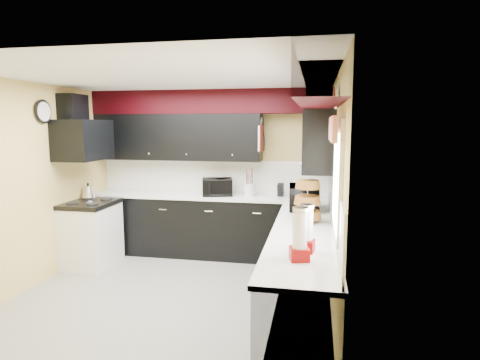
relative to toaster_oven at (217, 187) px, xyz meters
The scene contains 35 objects.
ground 1.82m from the toaster_oven, 96.34° to the right, with size 3.60×3.60×0.00m, color gray.
wall_back 0.42m from the toaster_oven, 115.73° to the left, with size 3.60×0.06×2.50m, color #E0C666.
wall_right 2.20m from the toaster_oven, 41.78° to the right, with size 0.06×3.60×2.50m, color #E0C666.
wall_left 2.45m from the toaster_oven, 143.30° to the right, with size 0.06×3.60×2.50m, color #E0C666.
ceiling 2.05m from the toaster_oven, 96.34° to the right, with size 3.60×3.60×0.06m, color white.
cab_back 0.64m from the toaster_oven, 167.11° to the left, with size 3.60×0.60×0.90m, color black.
cab_right 2.30m from the toaster_oven, 52.81° to the right, with size 0.60×3.00×0.90m, color black.
counter_back 0.22m from the toaster_oven, 167.11° to the left, with size 3.62×0.64×0.04m, color white.
counter_right 2.22m from the toaster_oven, 52.81° to the right, with size 0.64×3.02×0.04m, color white.
splash_back 0.39m from the toaster_oven, 116.41° to the left, with size 3.60×0.02×0.50m, color white.
splash_right 2.19m from the toaster_oven, 41.95° to the right, with size 0.02×3.60×0.50m, color white.
upper_back 1.00m from the toaster_oven, 166.24° to the left, with size 2.60×0.35×0.70m, color black.
upper_right 1.73m from the toaster_oven, 21.05° to the right, with size 0.35×1.80×0.70m, color black.
soffit_back 1.28m from the toaster_oven, 135.95° to the left, with size 3.60×0.36×0.35m, color black.
soffit_right 2.53m from the toaster_oven, 48.42° to the right, with size 0.36×3.24×0.35m, color black.
stove 1.92m from the toaster_oven, 156.79° to the right, with size 0.60×0.75×0.86m, color white.
cooktop 1.82m from the toaster_oven, 156.79° to the right, with size 0.62×0.77×0.06m, color black.
hood 1.99m from the toaster_oven, 157.40° to the right, with size 0.50×0.78×0.55m, color black.
hood_duct 2.28m from the toaster_oven, 158.85° to the right, with size 0.24×0.40×0.40m, color black.
window 2.91m from the toaster_oven, 55.52° to the right, with size 0.03×0.86×0.96m, color white, non-canonical shape.
valance 2.97m from the toaster_oven, 56.44° to the right, with size 0.04×0.88×0.20m, color red.
pan_top 1.14m from the toaster_oven, ahead, with size 0.03×0.22×0.40m, color black, non-canonical shape.
pan_mid 0.95m from the toaster_oven, ahead, with size 0.03×0.28×0.46m, color black, non-canonical shape.
pan_low 0.95m from the toaster_oven, 18.28° to the left, with size 0.03×0.24×0.42m, color black, non-canonical shape.
cut_board 1.00m from the toaster_oven, 13.71° to the right, with size 0.03×0.26×0.35m, color white.
baskets 1.96m from the toaster_oven, 46.14° to the right, with size 0.27×0.27×0.50m, color brown, non-canonical shape.
clock 2.53m from the toaster_oven, 147.89° to the right, with size 0.03×0.30×0.30m, color black, non-canonical shape.
deco_plate 2.70m from the toaster_oven, 48.44° to the right, with size 0.03×0.24×0.24m, color white, non-canonical shape.
toaster_oven is the anchor object (origin of this frame).
microwave 1.51m from the toaster_oven, 30.10° to the right, with size 0.54×0.36×0.30m, color black.
utensil_crock 0.48m from the toaster_oven, ahead, with size 0.17×0.17×0.18m, color silver.
knife_block 0.94m from the toaster_oven, ahead, with size 0.09×0.12×0.19m, color black.
kettle 1.90m from the toaster_oven, 166.39° to the right, with size 0.20×0.20×0.18m, color #BCBCC1, non-canonical shape.
dispenser_a 2.84m from the toaster_oven, 61.01° to the right, with size 0.14×0.14×0.37m, color #630001, non-canonical shape.
dispenser_b 3.01m from the toaster_oven, 63.83° to the right, with size 0.14×0.14×0.39m, color #6E0009, non-canonical shape.
Camera 1 is at (1.60, -4.27, 1.98)m, focal length 30.00 mm.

